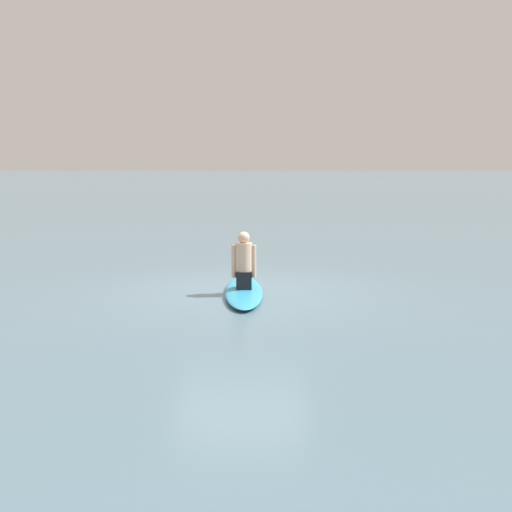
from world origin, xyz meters
TOP-DOWN VIEW (x-y plane):
  - ground_plane at (0.00, 0.00)m, footprint 400.00×400.00m
  - surfboard at (0.07, -0.21)m, footprint 0.90×2.85m
  - person_paddler at (0.07, -0.21)m, footprint 0.46×0.37m

SIDE VIEW (x-z plane):
  - ground_plane at x=0.00m, z-range 0.00..0.00m
  - surfboard at x=0.07m, z-range 0.00..0.13m
  - person_paddler at x=0.07m, z-range 0.08..1.12m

